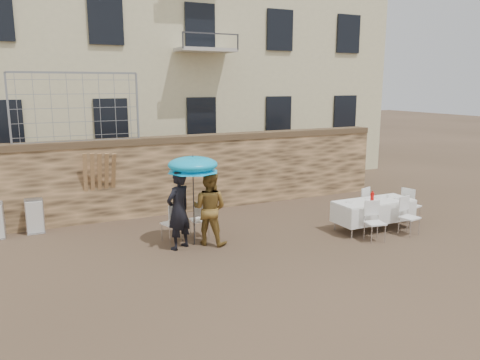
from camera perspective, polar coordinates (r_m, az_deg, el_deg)
name	(u,v)px	position (r m, az deg, el deg)	size (l,w,h in m)	color
ground	(268,267)	(9.84, 3.47, -10.58)	(80.00, 80.00, 0.00)	brown
stone_wall	(187,174)	(13.94, -6.45, 0.74)	(13.00, 0.50, 2.20)	olive
chain_link_fence	(76,108)	(13.05, -19.33, 8.28)	(3.20, 0.06, 1.80)	gray
man_suit	(179,210)	(10.70, -7.50, -3.65)	(0.67, 0.44, 1.83)	black
woman_dress	(209,208)	(10.95, -3.76, -3.45)	(0.85, 0.66, 1.74)	#A97A33
umbrella	(193,167)	(10.71, -5.77, 1.54)	(1.19, 1.19, 1.96)	#3F3F44
couple_chair_left	(172,222)	(11.32, -8.31, -5.10)	(0.48, 0.48, 0.96)	white
couple_chair_right	(199,219)	(11.54, -4.98, -4.70)	(0.48, 0.48, 0.96)	white
banquet_table	(374,202)	(12.53, 16.01, -2.61)	(2.10, 0.85, 0.78)	white
soda_bottle	(372,198)	(12.25, 15.82, -2.08)	(0.09, 0.09, 0.26)	red
table_chair_front_left	(375,222)	(11.67, 16.15, -4.93)	(0.48, 0.48, 0.96)	white
table_chair_front_right	(410,216)	(12.41, 19.97, -4.20)	(0.48, 0.48, 0.96)	white
table_chair_back	(359,204)	(13.31, 14.33, -2.81)	(0.48, 0.48, 0.96)	white
table_chair_side	(411,205)	(13.61, 20.12, -2.85)	(0.48, 0.48, 0.96)	white
chair_stack_right	(35,214)	(13.04, -23.76, -3.83)	(0.46, 0.47, 0.92)	white
wood_planks	(97,187)	(13.11, -16.99, -0.84)	(0.70, 0.20, 2.00)	#A37749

